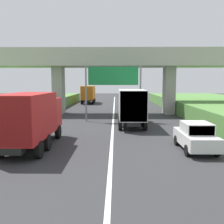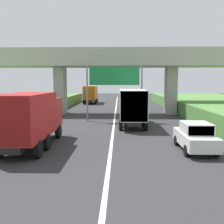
{
  "view_description": "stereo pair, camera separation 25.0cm",
  "coord_description": "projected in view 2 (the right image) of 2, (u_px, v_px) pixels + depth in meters",
  "views": [
    {
      "loc": [
        0.25,
        1.06,
        4.06
      ],
      "look_at": [
        0.0,
        19.07,
        2.0
      ],
      "focal_mm": 41.01,
      "sensor_mm": 36.0,
      "label": 1
    },
    {
      "loc": [
        0.5,
        1.07,
        4.06
      ],
      "look_at": [
        0.0,
        19.07,
        2.0
      ],
      "focal_mm": 41.01,
      "sensor_mm": 36.0,
      "label": 2
    }
  ],
  "objects": [
    {
      "name": "truck_orange",
      "position": [
        91.0,
        94.0,
        50.6
      ],
      "size": [
        2.44,
        7.3,
        3.44
      ],
      "color": "black",
      "rests_on": "ground"
    },
    {
      "name": "overpass_bridge",
      "position": [
        115.0,
        65.0,
        33.12
      ],
      "size": [
        40.0,
        4.8,
        8.33
      ],
      "color": "#ADA89E",
      "rests_on": "ground"
    },
    {
      "name": "truck_green",
      "position": [
        132.0,
        106.0,
        24.04
      ],
      "size": [
        2.44,
        7.3,
        3.44
      ],
      "color": "black",
      "rests_on": "ground"
    },
    {
      "name": "construction_barrel_2",
      "position": [
        22.0,
        134.0,
        18.21
      ],
      "size": [
        0.57,
        0.57,
        0.9
      ],
      "color": "orange",
      "rests_on": "ground"
    },
    {
      "name": "construction_barrel_3",
      "position": [
        42.0,
        122.0,
        23.41
      ],
      "size": [
        0.57,
        0.57,
        0.9
      ],
      "color": "orange",
      "rests_on": "ground"
    },
    {
      "name": "truck_red",
      "position": [
        32.0,
        117.0,
        15.94
      ],
      "size": [
        2.44,
        7.3,
        3.44
      ],
      "color": "black",
      "rests_on": "ground"
    },
    {
      "name": "overhead_highway_sign",
      "position": [
        114.0,
        80.0,
        26.59
      ],
      "size": [
        5.88,
        0.18,
        5.83
      ],
      "color": "slate",
      "rests_on": "ground"
    },
    {
      "name": "lane_centre_stripe",
      "position": [
        114.0,
        121.0,
        26.96
      ],
      "size": [
        0.2,
        95.47,
        0.01
      ],
      "primitive_type": "cube",
      "color": "white",
      "rests_on": "ground"
    },
    {
      "name": "car_white",
      "position": [
        195.0,
        137.0,
        15.28
      ],
      "size": [
        1.86,
        4.1,
        1.72
      ],
      "color": "silver",
      "rests_on": "ground"
    }
  ]
}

